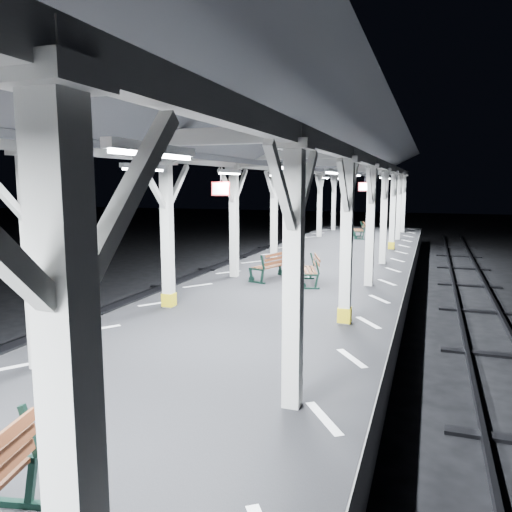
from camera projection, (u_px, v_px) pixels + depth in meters
The scene contains 9 objects.
ground at pixel (214, 396), 9.00m from camera, with size 120.00×120.00×0.00m, color black.
platform at pixel (213, 369), 8.93m from camera, with size 6.00×50.00×1.00m, color black.
hazard_stripes_left at pixel (98, 329), 9.66m from camera, with size 1.00×48.00×0.01m, color silver.
hazard_stripes_right at pixel (352, 358), 8.05m from camera, with size 1.00×48.00×0.01m, color silver.
track_left at pixel (0, 359), 10.63m from camera, with size 2.20×60.00×0.16m.
canopy at pixel (210, 137), 8.32m from camera, with size 5.40×49.00×4.65m.
bench_mid at pixel (311, 269), 13.94m from camera, with size 0.98×1.57×0.80m.
bench_far at pixel (274, 265), 14.57m from camera, with size 0.99×1.63×0.83m.
bench_extra at pixel (360, 230), 25.66m from camera, with size 0.85×1.60×0.82m.
Camera 1 is at (3.56, -7.80, 3.80)m, focal length 35.00 mm.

